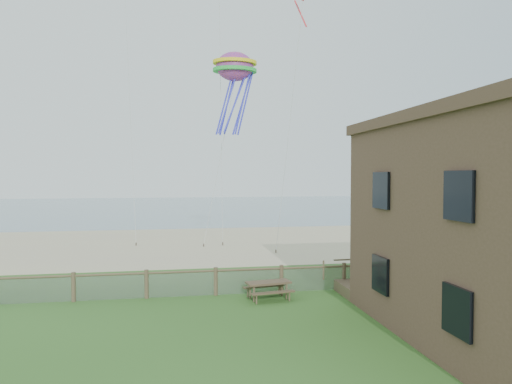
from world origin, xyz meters
TOP-DOWN VIEW (x-y plane):
  - ground at (0.00, 0.00)m, footprint 160.00×160.00m
  - sand_beach at (0.00, 22.00)m, footprint 72.00×20.00m
  - ocean at (0.00, 66.00)m, footprint 160.00×68.00m
  - chainlink_fence at (0.00, 6.00)m, footprint 36.20×0.20m
  - motel_deck at (13.00, 5.00)m, footprint 15.00×2.00m
  - picnic_table at (2.18, 5.00)m, footprint 2.10×1.72m
  - octopus_kite at (2.30, 17.07)m, footprint 3.11×2.25m
  - kite_red at (5.78, 12.37)m, footprint 1.84×1.83m

SIDE VIEW (x-z plane):
  - ground at x=0.00m, z-range 0.00..0.00m
  - ocean at x=0.00m, z-range -0.01..0.01m
  - sand_beach at x=0.00m, z-range -0.01..0.01m
  - motel_deck at x=13.00m, z-range 0.00..0.50m
  - picnic_table at x=2.18m, z-range 0.00..0.80m
  - chainlink_fence at x=0.00m, z-range -0.07..1.18m
  - octopus_kite at x=2.30m, z-range 8.07..14.31m
  - kite_red at x=5.78m, z-range 14.36..16.79m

